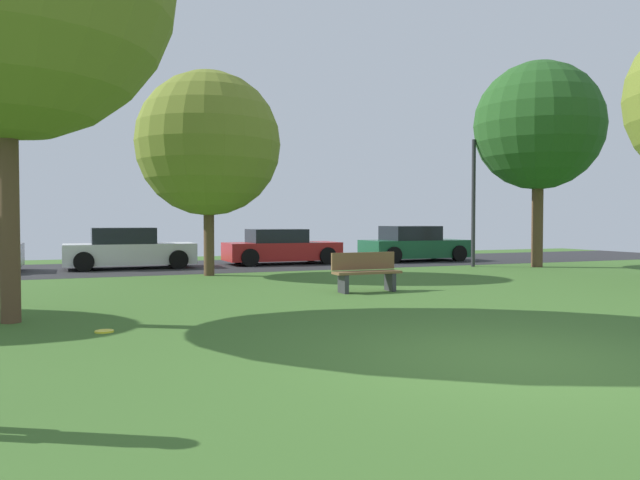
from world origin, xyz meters
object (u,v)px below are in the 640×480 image
(maple_tree_near, at_px, (208,144))
(frisbee_disc, at_px, (104,331))
(oak_tree_right, at_px, (538,126))
(park_bench, at_px, (366,272))
(parked_car_white, at_px, (129,250))
(parked_car_green, at_px, (414,245))
(parked_car_red, at_px, (281,248))
(street_lamp_post, at_px, (473,203))

(maple_tree_near, bearing_deg, frisbee_disc, -111.34)
(oak_tree_right, bearing_deg, park_bench, -153.74)
(parked_car_white, distance_m, parked_car_green, 11.02)
(maple_tree_near, xyz_separation_m, frisbee_disc, (-3.35, -8.57, -3.89))
(frisbee_disc, bearing_deg, parked_car_white, 83.68)
(oak_tree_right, xyz_separation_m, park_bench, (-8.93, -4.40, -4.48))
(parked_car_white, bearing_deg, parked_car_red, 1.15)
(maple_tree_near, relative_size, street_lamp_post, 1.34)
(frisbee_disc, distance_m, parked_car_green, 17.17)
(maple_tree_near, xyz_separation_m, parked_car_green, (9.02, 3.32, -3.26))
(street_lamp_post, bearing_deg, parked_car_green, 96.63)
(oak_tree_right, relative_size, parked_car_white, 1.68)
(street_lamp_post, bearing_deg, frisbee_disc, -146.37)
(maple_tree_near, relative_size, park_bench, 3.78)
(oak_tree_right, xyz_separation_m, street_lamp_post, (-1.99, 0.98, -2.69))
(frisbee_disc, relative_size, parked_car_red, 0.06)
(maple_tree_near, distance_m, oak_tree_right, 11.50)
(maple_tree_near, distance_m, frisbee_disc, 9.99)
(frisbee_disc, height_order, park_bench, park_bench)
(parked_car_green, bearing_deg, parked_car_white, 178.20)
(park_bench, relative_size, street_lamp_post, 0.36)
(parked_car_white, height_order, street_lamp_post, street_lamp_post)
(oak_tree_right, distance_m, park_bench, 10.92)
(frisbee_disc, bearing_deg, oak_tree_right, 26.97)
(frisbee_disc, xyz_separation_m, street_lamp_post, (12.76, 8.49, 2.24))
(oak_tree_right, xyz_separation_m, parked_car_red, (-7.89, 4.84, -4.33))
(parked_car_white, xyz_separation_m, parked_car_green, (11.01, -0.35, 0.01))
(oak_tree_right, height_order, parked_car_green, oak_tree_right)
(parked_car_green, relative_size, street_lamp_post, 0.94)
(frisbee_disc, height_order, parked_car_green, parked_car_green)
(parked_car_red, xyz_separation_m, street_lamp_post, (5.90, -3.86, 1.64))
(oak_tree_right, height_order, park_bench, oak_tree_right)
(parked_car_white, height_order, parked_car_red, parked_car_white)
(frisbee_disc, bearing_deg, street_lamp_post, 33.63)
(frisbee_disc, distance_m, parked_car_red, 14.14)
(oak_tree_right, distance_m, parked_car_red, 10.22)
(park_bench, bearing_deg, street_lamp_post, -142.17)
(maple_tree_near, height_order, parked_car_red, maple_tree_near)
(street_lamp_post, bearing_deg, park_bench, -142.17)
(frisbee_disc, bearing_deg, maple_tree_near, 68.66)
(frisbee_disc, bearing_deg, parked_car_green, 43.88)
(parked_car_green, xyz_separation_m, park_bench, (-6.54, -8.79, -0.18))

